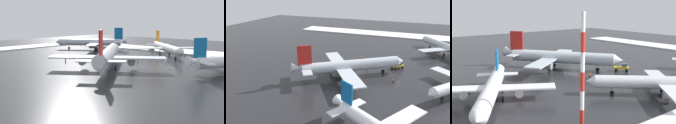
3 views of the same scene
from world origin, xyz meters
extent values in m
plane|color=#232326|center=(0.00, 0.00, 0.00)|extent=(240.00, 240.00, 0.00)
cylinder|color=silver|center=(-4.37, 1.54, 3.98)|extent=(22.96, 29.99, 3.86)
cone|color=silver|center=(6.33, -13.44, 3.98)|extent=(4.57, 4.35, 3.67)
cone|color=silver|center=(-15.21, 16.71, 4.66)|extent=(5.03, 5.21, 3.76)
cube|color=silver|center=(1.23, 9.74, 3.64)|extent=(14.93, 12.66, 0.41)
cylinder|color=gray|center=(-0.29, 7.95, 2.50)|extent=(4.10, 4.47, 2.27)
cube|color=silver|center=(-13.94, -1.10, 3.64)|extent=(14.93, 12.66, 0.41)
cylinder|color=gray|center=(-11.76, -0.24, 2.50)|extent=(4.10, 4.47, 2.27)
cube|color=red|center=(-13.62, 14.49, 8.86)|extent=(2.98, 3.94, 6.36)
cube|color=silver|center=(-10.71, 16.29, 4.43)|extent=(6.16, 5.58, 0.27)
cube|color=silver|center=(-16.26, 12.32, 4.43)|extent=(6.16, 5.58, 0.27)
cylinder|color=black|center=(2.57, -8.17, 2.27)|extent=(0.27, 0.27, 0.80)
cylinder|color=black|center=(2.57, -8.17, 0.63)|extent=(1.05, 1.25, 1.25)
cylinder|color=black|center=(-4.32, 5.77, 2.27)|extent=(0.27, 0.27, 0.80)
cylinder|color=black|center=(-4.32, 5.77, 0.63)|extent=(1.05, 1.25, 1.25)
cylinder|color=black|center=(-8.39, 2.87, 2.27)|extent=(0.27, 0.27, 0.80)
cylinder|color=black|center=(-8.39, 2.87, 0.63)|extent=(1.05, 1.25, 1.25)
cylinder|color=white|center=(-36.57, -16.56, 3.25)|extent=(17.05, 25.51, 3.16)
cone|color=white|center=(-44.31, -29.46, 3.25)|extent=(3.72, 3.46, 3.00)
cone|color=white|center=(-28.73, -3.50, 3.81)|extent=(4.01, 4.23, 3.07)
cube|color=white|center=(-28.61, -18.09, 2.97)|extent=(12.45, 9.72, 0.33)
cylinder|color=gray|center=(-30.44, -17.54, 2.04)|extent=(3.22, 3.66, 1.86)
cube|color=white|center=(-41.66, -10.25, 2.97)|extent=(12.45, 9.72, 0.33)
cylinder|color=gray|center=(-40.31, -11.61, 2.04)|extent=(3.22, 3.66, 1.86)
cube|color=#0C5999|center=(-29.87, -5.41, 7.24)|extent=(2.20, 3.36, 5.20)
cube|color=white|center=(-27.58, -7.01, 3.62)|extent=(5.06, 4.37, 0.22)
cube|color=white|center=(-32.36, -4.14, 3.62)|extent=(5.06, 4.37, 0.22)
cylinder|color=black|center=(-41.59, -24.92, 1.86)|extent=(0.22, 0.22, 0.65)
cylinder|color=black|center=(-41.59, -24.92, 0.51)|extent=(0.80, 1.04, 1.02)
cylinder|color=black|center=(-33.38, -15.22, 1.86)|extent=(0.22, 0.22, 0.65)
cylinder|color=black|center=(-33.38, -15.22, 0.51)|extent=(0.80, 1.04, 1.02)
cylinder|color=black|center=(-36.89, -13.12, 1.86)|extent=(0.22, 0.22, 0.65)
cylinder|color=black|center=(-36.89, -13.12, 0.51)|extent=(0.80, 1.04, 1.02)
cylinder|color=silver|center=(-4.09, -33.20, 3.15)|extent=(22.40, 19.97, 3.06)
cone|color=silver|center=(-15.11, -23.67, 3.15)|extent=(3.53, 3.61, 2.91)
cube|color=silver|center=(-6.88, -40.55, 2.88)|extent=(10.65, 11.43, 0.32)
cylinder|color=gray|center=(-6.04, -38.89, 1.98)|extent=(3.49, 3.36, 1.80)
cube|color=silver|center=(2.77, -29.39, 2.88)|extent=(10.65, 11.43, 0.32)
cylinder|color=gray|center=(1.26, -30.46, 1.98)|extent=(3.49, 3.36, 1.80)
cylinder|color=black|center=(-11.23, -27.02, 1.80)|extent=(0.22, 0.22, 0.63)
cylinder|color=black|center=(-11.23, -27.02, 0.49)|extent=(0.95, 0.89, 0.99)
cylinder|color=black|center=(-3.35, -36.47, 1.80)|extent=(0.22, 0.22, 0.63)
cylinder|color=black|center=(-3.35, -36.47, 0.49)|extent=(0.95, 0.89, 0.99)
cylinder|color=black|center=(-0.76, -33.47, 1.80)|extent=(0.22, 0.22, 0.63)
cylinder|color=black|center=(-0.76, -33.47, 0.49)|extent=(0.95, 0.89, 0.99)
cube|color=gold|center=(8.90, -12.47, 1.15)|extent=(4.73, 4.88, 0.50)
cube|color=#3F5160|center=(9.52, -13.14, 1.95)|extent=(2.05, 2.05, 1.10)
cylinder|color=black|center=(10.71, -12.99, 0.45)|extent=(0.84, 0.88, 0.90)
cylinder|color=black|center=(9.25, -14.32, 0.45)|extent=(0.84, 0.88, 0.90)
cylinder|color=black|center=(8.54, -10.61, 0.45)|extent=(0.84, 0.88, 0.90)
cylinder|color=black|center=(7.08, -11.95, 0.45)|extent=(0.84, 0.88, 0.90)
cylinder|color=black|center=(1.62, -2.42, 0.42)|extent=(0.16, 0.16, 0.85)
cylinder|color=black|center=(1.42, -2.39, 0.42)|extent=(0.16, 0.16, 0.85)
cylinder|color=orange|center=(1.52, -2.40, 1.16)|extent=(0.36, 0.36, 0.62)
sphere|color=tan|center=(1.52, -2.40, 1.59)|extent=(0.24, 0.24, 0.24)
cylinder|color=black|center=(-4.83, -12.77, 0.42)|extent=(0.16, 0.16, 0.85)
cylinder|color=black|center=(-4.99, -12.65, 0.42)|extent=(0.16, 0.16, 0.85)
cylinder|color=orange|center=(-4.91, -12.71, 1.16)|extent=(0.36, 0.36, 0.62)
sphere|color=tan|center=(-4.91, -12.71, 1.59)|extent=(0.24, 0.24, 0.24)
cylinder|color=black|center=(13.46, 3.26, 0.42)|extent=(0.16, 0.16, 0.85)
cylinder|color=black|center=(13.66, 3.28, 0.42)|extent=(0.16, 0.16, 0.85)
cylinder|color=orange|center=(13.56, 3.27, 1.16)|extent=(0.36, 0.36, 0.62)
sphere|color=tan|center=(13.56, 3.27, 1.59)|extent=(0.24, 0.24, 0.24)
cylinder|color=red|center=(-28.82, -36.35, 1.64)|extent=(0.70, 0.70, 3.29)
cylinder|color=white|center=(-28.82, -36.35, 4.93)|extent=(0.70, 0.70, 3.29)
cylinder|color=red|center=(-28.82, -36.35, 8.22)|extent=(0.70, 0.70, 3.29)
cylinder|color=white|center=(-28.82, -36.35, 11.51)|extent=(0.70, 0.70, 3.29)
cylinder|color=red|center=(-28.82, -36.35, 14.80)|extent=(0.70, 0.70, 3.29)
cylinder|color=white|center=(-28.82, -36.35, 18.09)|extent=(0.70, 0.70, 3.29)
camera|label=1|loc=(-60.00, 63.30, 14.83)|focal=45.00mm
camera|label=2|loc=(-71.44, -19.49, 30.43)|focal=35.00mm
camera|label=3|loc=(-58.71, -69.98, 20.67)|focal=45.00mm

